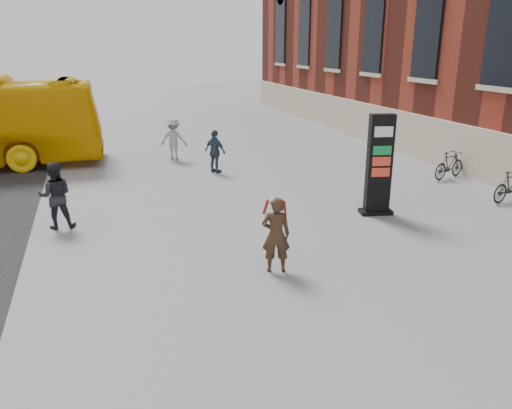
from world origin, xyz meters
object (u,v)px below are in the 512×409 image
object	(u,v)px
info_pylon	(379,165)
bike_7	(449,165)
woman	(276,234)
pedestrian_a	(55,196)
pedestrian_c	(215,152)
pedestrian_b	(174,139)
bike_5	(511,186)

from	to	relation	value
info_pylon	bike_7	world-z (taller)	info_pylon
info_pylon	woman	bearing A→B (deg)	-134.26
woman	pedestrian_a	bearing A→B (deg)	-28.10
pedestrian_a	info_pylon	bearing A→B (deg)	170.51
info_pylon	bike_7	size ratio (longest dim) A/B	1.73
pedestrian_c	woman	bearing A→B (deg)	139.64
info_pylon	pedestrian_c	world-z (taller)	info_pylon
pedestrian_a	pedestrian_c	distance (m)	6.83
woman	pedestrian_a	xyz separation A→B (m)	(-4.47, 4.19, 0.03)
pedestrian_b	pedestrian_c	bearing A→B (deg)	138.06
pedestrian_b	bike_5	xyz separation A→B (m)	(8.76, -8.81, -0.37)
woman	bike_7	world-z (taller)	woman
bike_5	bike_7	distance (m)	2.82
pedestrian_c	bike_7	distance (m)	8.38
info_pylon	bike_7	xyz separation A→B (m)	(4.47, 2.57, -0.91)
pedestrian_b	bike_5	world-z (taller)	pedestrian_b
woman	pedestrian_c	xyz separation A→B (m)	(0.79, 8.55, -0.05)
info_pylon	bike_5	size ratio (longest dim) A/B	1.75
pedestrian_a	pedestrian_b	xyz separation A→B (m)	(4.16, 6.96, -0.02)
pedestrian_a	bike_7	distance (m)	12.96
pedestrian_a	bike_7	bearing A→B (deg)	-174.49
bike_5	woman	bearing A→B (deg)	93.66
woman	pedestrian_b	xyz separation A→B (m)	(-0.31, 11.16, 0.01)
pedestrian_a	bike_5	xyz separation A→B (m)	(12.92, -1.85, -0.39)
woman	pedestrian_a	distance (m)	6.13
pedestrian_b	bike_7	bearing A→B (deg)	170.83
pedestrian_a	bike_5	size ratio (longest dim) A/B	1.09
pedestrian_a	bike_7	xyz separation A→B (m)	(12.92, 0.97, -0.39)
pedestrian_b	pedestrian_a	bearing A→B (deg)	84.35
pedestrian_a	pedestrian_c	world-z (taller)	pedestrian_a
bike_5	bike_7	xyz separation A→B (m)	(0.00, 2.82, 0.00)
bike_7	info_pylon	bearing A→B (deg)	102.12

